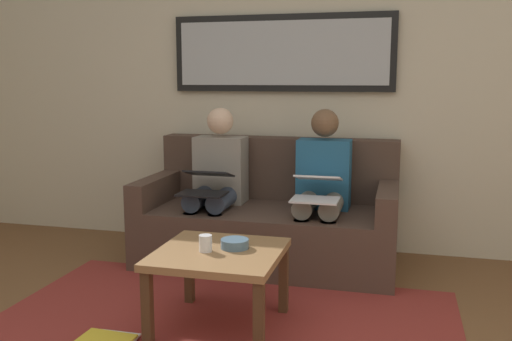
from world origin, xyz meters
The scene contains 12 objects.
wall_rear centered at (0.00, -2.60, 1.30)m, with size 6.00×0.12×2.60m, color beige.
area_rug centered at (0.00, -0.85, 0.00)m, with size 2.60×1.80×0.01m, color maroon.
couch centered at (0.00, -2.12, 0.31)m, with size 1.86×0.90×0.90m.
framed_mirror centered at (0.00, -2.51, 1.55)m, with size 1.75×0.05×0.59m.
coffee_table centered at (0.00, -0.90, 0.38)m, with size 0.67×0.67×0.44m.
cup centered at (0.06, -0.87, 0.49)m, with size 0.07×0.07×0.09m, color silver.
bowl centered at (-0.07, -0.96, 0.47)m, with size 0.15×0.15×0.05m, color slate.
person_left centered at (-0.39, -2.05, 0.61)m, with size 0.38×0.58×1.14m.
laptop_white centered at (-0.39, -1.81, 0.63)m, with size 0.31×0.38×0.16m.
person_right centered at (0.39, -2.05, 0.61)m, with size 0.38×0.58×1.14m.
laptop_black centered at (0.39, -1.81, 0.63)m, with size 0.32×0.37×0.16m.
magazine_stack centered at (0.50, -0.56, 0.02)m, with size 0.30×0.24×0.03m.
Camera 1 is at (-0.92, 1.86, 1.36)m, focal length 39.29 mm.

